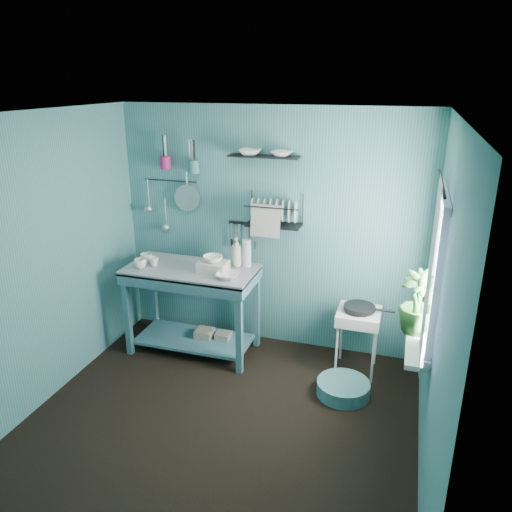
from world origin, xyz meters
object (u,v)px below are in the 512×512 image
(water_bottle, at_px, (247,253))
(frying_pan, at_px, (359,307))
(mug_left, at_px, (140,264))
(potted_plant, at_px, (417,302))
(work_counter, at_px, (193,310))
(storage_tin_large, at_px, (205,339))
(dish_rack, at_px, (274,210))
(soap_bottle, at_px, (237,252))
(utensil_cup_magenta, at_px, (166,162))
(storage_tin_small, at_px, (223,341))
(utensil_cup_teal, at_px, (194,167))
(mug_mid, at_px, (154,262))
(colander, at_px, (187,198))
(mug_right, at_px, (146,258))
(wash_tub, at_px, (213,266))
(floor_basin, at_px, (343,388))
(hotplate_stand, at_px, (357,341))

(water_bottle, height_order, frying_pan, water_bottle)
(mug_left, relative_size, potted_plant, 0.24)
(work_counter, distance_m, storage_tin_large, 0.37)
(potted_plant, distance_m, storage_tin_large, 2.36)
(dish_rack, xyz_separation_m, storage_tin_large, (-0.67, -0.29, -1.40))
(soap_bottle, bearing_deg, mug_left, -158.20)
(utensil_cup_magenta, height_order, storage_tin_small, utensil_cup_magenta)
(soap_bottle, xyz_separation_m, utensil_cup_teal, (-0.52, 0.19, 0.80))
(mug_left, height_order, mug_mid, mug_left)
(dish_rack, distance_m, colander, 0.98)
(mug_right, height_order, frying_pan, mug_right)
(potted_plant, bearing_deg, mug_right, 168.99)
(storage_tin_large, bearing_deg, water_bottle, 22.04)
(water_bottle, bearing_deg, work_counter, -157.07)
(water_bottle, height_order, colander, colander)
(mug_left, xyz_separation_m, storage_tin_small, (0.78, 0.24, -0.88))
(wash_tub, bearing_deg, utensil_cup_magenta, 148.60)
(storage_tin_small, xyz_separation_m, floor_basin, (1.33, -0.42, -0.04))
(mug_right, distance_m, dish_rack, 1.41)
(work_counter, bearing_deg, utensil_cup_magenta, 128.80)
(potted_plant, bearing_deg, storage_tin_small, 162.23)
(mug_left, xyz_separation_m, water_bottle, (1.00, 0.38, 0.09))
(dish_rack, height_order, utensil_cup_magenta, utensil_cup_magenta)
(mug_right, relative_size, utensil_cup_teal, 0.95)
(mug_left, distance_m, hotplate_stand, 2.28)
(work_counter, relative_size, wash_tub, 4.69)
(mug_mid, relative_size, water_bottle, 0.36)
(colander, bearing_deg, hotplate_stand, -9.35)
(utensil_cup_teal, bearing_deg, mug_mid, -122.51)
(frying_pan, relative_size, potted_plant, 0.59)
(mug_right, height_order, utensil_cup_magenta, utensil_cup_magenta)
(frying_pan, relative_size, colander, 1.07)
(dish_rack, distance_m, potted_plant, 1.70)
(wash_tub, height_order, dish_rack, dish_rack)
(utensil_cup_magenta, bearing_deg, colander, 8.10)
(utensil_cup_teal, relative_size, storage_tin_small, 0.65)
(mug_mid, xyz_separation_m, frying_pan, (2.06, 0.16, -0.29))
(mug_right, height_order, potted_plant, potted_plant)
(wash_tub, xyz_separation_m, hotplate_stand, (1.43, 0.12, -0.66))
(mug_right, xyz_separation_m, floor_basin, (2.13, -0.34, -0.91))
(storage_tin_large, relative_size, storage_tin_small, 1.10)
(work_counter, relative_size, potted_plant, 2.60)
(frying_pan, xyz_separation_m, storage_tin_large, (-1.58, -0.05, -0.57))
(mug_mid, height_order, colander, colander)
(work_counter, height_order, storage_tin_small, work_counter)
(potted_plant, distance_m, floor_basin, 1.17)
(utensil_cup_teal, distance_m, storage_tin_small, 1.85)
(utensil_cup_magenta, bearing_deg, frying_pan, -7.62)
(frying_pan, bearing_deg, wash_tub, -175.04)
(work_counter, height_order, mug_left, mug_left)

